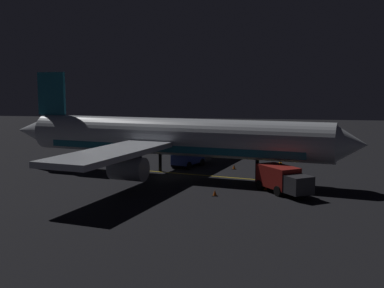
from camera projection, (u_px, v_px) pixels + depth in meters
The scene contains 10 objects.
ground_plane at pixel (173, 178), 48.76m from camera, with size 180.00×180.00×0.20m, color black.
apron_guide_stripe at pixel (212, 176), 49.05m from camera, with size 0.24×18.04×0.01m, color gold.
airliner at pixel (168, 138), 48.48m from camera, with size 34.13×39.27×11.04m.
baggage_truck at pixel (282, 180), 41.01m from camera, with size 5.89×5.07×2.36m.
catering_truck at pixel (191, 156), 55.05m from camera, with size 6.33×4.13×2.35m.
ground_crew_worker at pixel (280, 169), 48.50m from camera, with size 0.40×0.40×1.74m.
traffic_cone_near_left at pixel (234, 167), 53.11m from camera, with size 0.50×0.50×0.55m.
traffic_cone_near_right at pixel (215, 193), 40.12m from camera, with size 0.50×0.50×0.55m.
traffic_cone_under_wing at pixel (266, 187), 42.38m from camera, with size 0.50×0.50×0.55m.
traffic_cone_far at pixel (277, 176), 47.78m from camera, with size 0.50×0.50×0.55m.
Camera 1 is at (46.85, 10.46, 9.38)m, focal length 43.44 mm.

